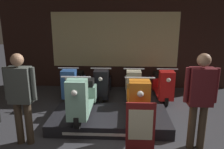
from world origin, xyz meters
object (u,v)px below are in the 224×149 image
scooter_backrow_1 (103,84)px  person_right_browsing (200,95)px  person_left_browsing (21,93)px  scooter_backrow_3 (162,85)px  scooter_backrow_0 (74,84)px  scooter_display_right (137,99)px  price_sign_board (140,128)px  scooter_display_left (83,98)px  scooter_backrow_2 (132,85)px

scooter_backrow_1 → person_right_browsing: person_right_browsing is taller
person_left_browsing → person_right_browsing: (3.06, -0.00, 0.01)m
scooter_backrow_1 → scooter_backrow_3: size_ratio=1.00×
scooter_backrow_0 → scooter_display_right: bearing=-45.2°
person_right_browsing → price_sign_board: size_ratio=1.86×
scooter_display_left → scooter_backrow_1: (0.27, 1.69, -0.24)m
person_right_browsing → price_sign_board: (-0.99, -0.19, -0.52)m
scooter_backrow_3 → person_left_browsing: size_ratio=1.01×
scooter_backrow_1 → scooter_backrow_2: same height
scooter_backrow_1 → scooter_backrow_3: 1.67m
scooter_display_right → price_sign_board: scooter_display_right is taller
scooter_display_left → scooter_backrow_2: 2.03m
scooter_display_left → person_left_browsing: size_ratio=1.01×
scooter_backrow_3 → scooter_backrow_0: bearing=180.0°
scooter_backrow_1 → person_left_browsing: (-1.21, -2.42, 0.58)m
scooter_display_left → person_right_browsing: 2.27m
price_sign_board → scooter_backrow_2: bearing=90.4°
scooter_backrow_0 → scooter_backrow_2: bearing=0.0°
scooter_backrow_0 → scooter_backrow_3: (2.50, 0.00, 0.00)m
scooter_backrow_2 → person_right_browsing: (1.01, -2.42, 0.59)m
scooter_display_left → person_right_browsing: bearing=-19.1°
scooter_backrow_3 → price_sign_board: 2.73m
scooter_display_left → price_sign_board: 1.46m
scooter_backrow_2 → scooter_display_right: bearing=-89.5°
person_right_browsing → scooter_display_left: bearing=160.9°
person_left_browsing → person_right_browsing: 3.06m
scooter_display_left → price_sign_board: size_ratio=1.86×
scooter_backrow_0 → scooter_backrow_3: same height
scooter_display_right → scooter_backrow_2: bearing=90.5°
scooter_backrow_2 → person_left_browsing: 3.22m
scooter_backrow_0 → scooter_backrow_1: bearing=0.0°
scooter_backrow_0 → price_sign_board: scooter_backrow_0 is taller
scooter_display_right → scooter_backrow_3: bearing=64.2°
scooter_backrow_1 → person_left_browsing: 2.77m
scooter_display_right → scooter_backrow_1: scooter_display_right is taller
scooter_backrow_3 → person_left_browsing: bearing=-139.9°
price_sign_board → person_left_browsing: bearing=174.8°
scooter_display_left → price_sign_board: (1.13, -0.92, -0.17)m
scooter_display_left → scooter_backrow_2: bearing=56.8°
person_left_browsing → scooter_backrow_0: bearing=81.1°
scooter_backrow_0 → scooter_backrow_3: bearing=0.0°
scooter_backrow_2 → person_right_browsing: 2.69m
scooter_display_left → scooter_display_right: (1.12, 0.00, 0.00)m
scooter_display_left → scooter_backrow_3: bearing=41.1°
scooter_display_right → scooter_display_left: bearing=180.0°
scooter_display_left → scooter_backrow_0: size_ratio=1.00×
person_left_browsing → price_sign_board: bearing=-5.2°
scooter_display_right → scooter_backrow_3: 1.89m
scooter_backrow_3 → person_left_browsing: person_left_browsing is taller
scooter_backrow_2 → scooter_backrow_3: bearing=0.0°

